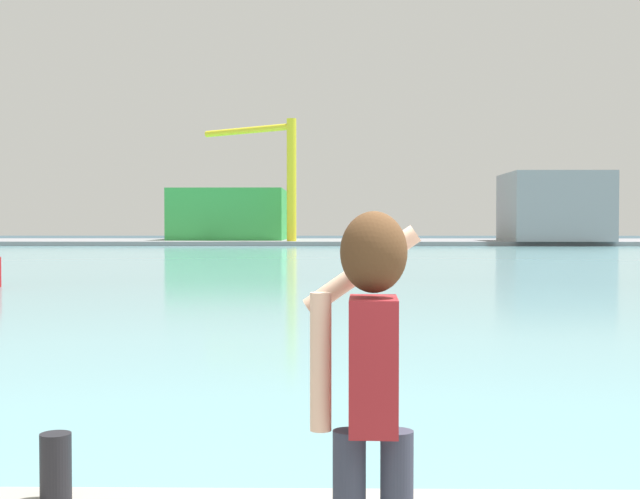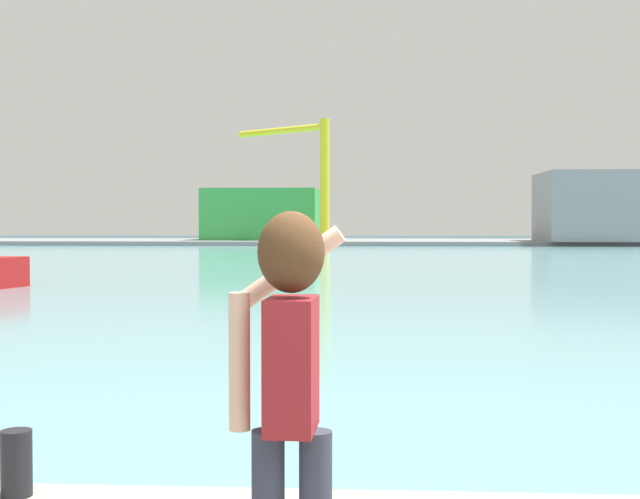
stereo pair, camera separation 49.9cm
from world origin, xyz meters
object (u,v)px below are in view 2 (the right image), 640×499
(person_photographer, at_px, (289,372))
(warehouse_right, at_px, (590,207))
(warehouse_left, at_px, (264,215))
(port_crane, at_px, (310,164))
(harbor_bollard, at_px, (16,463))

(person_photographer, height_order, warehouse_right, warehouse_right)
(warehouse_left, height_order, warehouse_right, warehouse_right)
(person_photographer, distance_m, warehouse_left, 94.22)
(person_photographer, bearing_deg, warehouse_left, 9.48)
(person_photographer, bearing_deg, warehouse_right, -12.89)
(warehouse_left, relative_size, port_crane, 1.00)
(person_photographer, xyz_separation_m, warehouse_right, (23.15, 86.37, 2.44))
(warehouse_right, bearing_deg, person_photographer, -105.00)
(port_crane, bearing_deg, person_photographer, -85.91)
(harbor_bollard, bearing_deg, warehouse_right, 73.57)
(harbor_bollard, distance_m, warehouse_left, 92.46)
(warehouse_left, height_order, port_crane, port_crane)
(person_photographer, distance_m, harbor_bollard, 2.57)
(warehouse_right, xyz_separation_m, port_crane, (-29.26, -0.96, 4.55))
(warehouse_right, distance_m, port_crane, 29.62)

